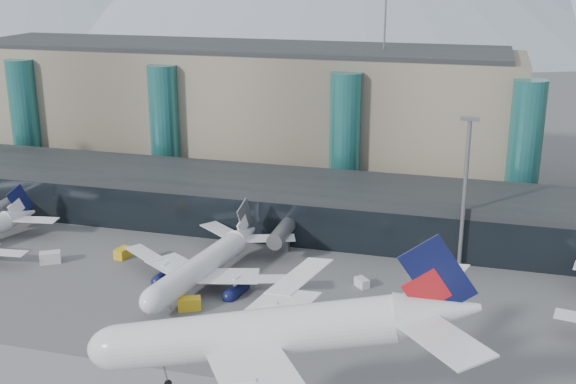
# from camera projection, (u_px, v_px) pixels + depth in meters

# --- Properties ---
(concourse) EXTENTS (170.00, 27.00, 10.00)m
(concourse) POSITION_uv_depth(u_px,v_px,m) (301.00, 205.00, 136.18)
(concourse) COLOR black
(concourse) RESTS_ON ground
(terminal_main) EXTENTS (130.00, 30.00, 31.00)m
(terminal_main) POSITION_uv_depth(u_px,v_px,m) (233.00, 112.00, 169.02)
(terminal_main) COLOR gray
(terminal_main) RESTS_ON ground
(teal_towers) EXTENTS (116.40, 19.40, 46.00)m
(teal_towers) POSITION_uv_depth(u_px,v_px,m) (252.00, 135.00, 152.22)
(teal_towers) COLOR #266C6C
(teal_towers) RESTS_ON ground
(lightmast_mid) EXTENTS (3.00, 1.20, 25.60)m
(lightmast_mid) POSITION_uv_depth(u_px,v_px,m) (465.00, 185.00, 116.72)
(lightmast_mid) COLOR slate
(lightmast_mid) RESTS_ON ground
(hero_jet) EXTENTS (38.10, 37.79, 12.32)m
(hero_jet) POSITION_uv_depth(u_px,v_px,m) (292.00, 320.00, 65.22)
(hero_jet) COLOR silver
(hero_jet) RESTS_ON ground
(jet_parked_mid) EXTENTS (34.44, 34.69, 11.22)m
(jet_parked_mid) POSITION_uv_depth(u_px,v_px,m) (210.00, 254.00, 115.29)
(jet_parked_mid) COLOR silver
(jet_parked_mid) RESTS_ON ground
(veh_a) EXTENTS (3.93, 3.44, 1.93)m
(veh_a) POSITION_uv_depth(u_px,v_px,m) (50.00, 257.00, 122.40)
(veh_a) COLOR silver
(veh_a) RESTS_ON ground
(veh_b) EXTENTS (2.25, 3.20, 1.70)m
(veh_b) POSITION_uv_depth(u_px,v_px,m) (123.00, 253.00, 124.63)
(veh_b) COLOR gold
(veh_b) RESTS_ON ground
(veh_c) EXTENTS (4.14, 3.16, 2.05)m
(veh_c) POSITION_uv_depth(u_px,v_px,m) (395.00, 318.00, 101.29)
(veh_c) COLOR #4A4A4F
(veh_c) RESTS_ON ground
(veh_d) EXTENTS (2.41, 2.93, 1.47)m
(veh_d) POSITION_uv_depth(u_px,v_px,m) (419.00, 268.00, 118.70)
(veh_d) COLOR silver
(veh_d) RESTS_ON ground
(veh_g) EXTENTS (2.71, 2.76, 1.43)m
(veh_g) POSITION_uv_depth(u_px,v_px,m) (362.00, 283.00, 113.34)
(veh_g) COLOR silver
(veh_g) RESTS_ON ground
(veh_h) EXTENTS (3.79, 3.01, 1.86)m
(veh_h) POSITION_uv_depth(u_px,v_px,m) (189.00, 304.00, 105.83)
(veh_h) COLOR gold
(veh_h) RESTS_ON ground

